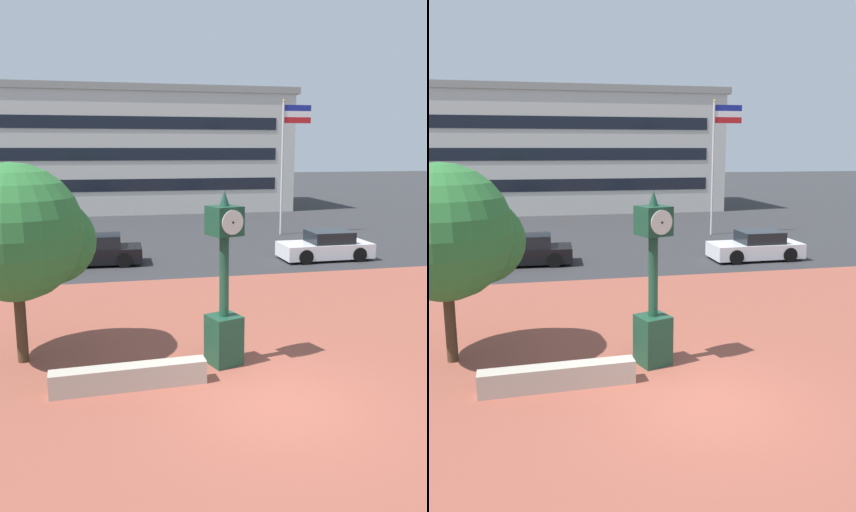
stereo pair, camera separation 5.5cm
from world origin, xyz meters
TOP-DOWN VIEW (x-y plane):
  - ground_plane at (0.00, 0.00)m, footprint 200.00×200.00m
  - plaza_brick_paving at (0.00, 3.22)m, footprint 44.00×14.45m
  - planter_wall at (-2.80, 1.27)m, footprint 3.22×0.55m
  - street_clock at (-0.60, 2.14)m, footprint 0.85×0.85m
  - plaza_tree at (-4.96, 3.34)m, footprint 3.32×3.09m
  - car_street_near at (-3.49, 13.75)m, footprint 4.07×1.98m
  - car_street_mid at (6.58, 12.72)m, footprint 4.05×1.97m
  - flagpole_primary at (7.18, 19.88)m, footprint 1.70×0.14m
  - civic_building at (-3.95, 36.03)m, footprint 32.15×10.83m

SIDE VIEW (x-z plane):
  - ground_plane at x=0.00m, z-range 0.00..0.00m
  - plaza_brick_paving at x=0.00m, z-range 0.00..0.01m
  - planter_wall at x=-2.80m, z-range 0.00..0.50m
  - car_street_near at x=-3.49m, z-range -0.07..1.21m
  - car_street_mid at x=6.58m, z-range -0.07..1.21m
  - street_clock at x=-0.60m, z-range -0.36..3.62m
  - plaza_tree at x=-4.96m, z-range 0.67..5.26m
  - flagpole_primary at x=7.18m, z-range 0.78..8.32m
  - civic_building at x=-3.95m, z-range 0.01..9.48m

